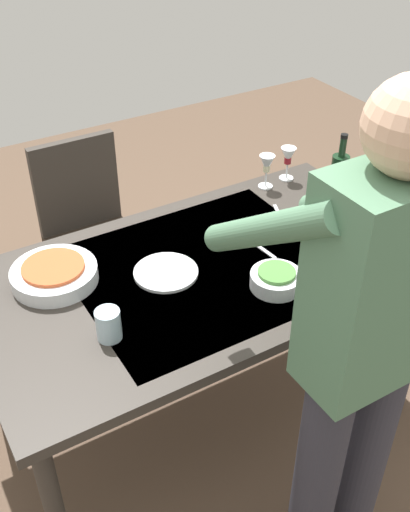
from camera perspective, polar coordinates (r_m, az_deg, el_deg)
The scene contains 15 objects.
ground_plane at distance 2.73m, azimuth -0.00°, elevation -14.01°, with size 6.00×6.00×0.00m, color brown.
dining_table at distance 2.24m, azimuth -0.00°, elevation -2.56°, with size 1.65×0.91×0.77m.
chair_near at distance 2.92m, azimuth -10.83°, elevation 2.94°, with size 0.40×0.40×0.91m.
person_server at distance 1.67m, azimuth 14.47°, elevation -7.82°, with size 0.42×0.61×1.69m.
wine_bottle at distance 2.60m, azimuth 12.36°, elevation 7.31°, with size 0.07×0.07×0.30m.
wine_glass_left at distance 2.65m, azimuth 5.78°, elevation 8.41°, with size 0.07×0.07×0.15m.
wine_glass_right at distance 2.73m, azimuth 7.75°, elevation 9.08°, with size 0.07×0.07×0.15m.
water_cup_near_left at distance 2.07m, azimuth 11.80°, elevation -2.80°, with size 0.07×0.07×0.11m, color silver.
water_cup_near_right at distance 1.91m, azimuth -9.00°, elevation -6.34°, with size 0.08×0.08×0.10m, color silver.
serving_bowl_pasta at distance 2.18m, azimuth -13.88°, elevation -1.61°, with size 0.30×0.30×0.07m.
side_bowl_salad at distance 2.10m, azimuth 6.66°, elevation -2.15°, with size 0.18×0.18×0.07m.
dinner_plate_near at distance 2.24m, azimuth 13.49°, elevation -1.20°, with size 0.23×0.23×0.01m, color silver.
dinner_plate_far at distance 2.17m, azimuth -3.67°, elevation -1.53°, with size 0.23×0.23×0.01m, color silver.
table_knife at distance 2.49m, azimuth 7.07°, elevation 3.56°, with size 0.01×0.20×0.01m, color silver.
table_fork at distance 2.30m, azimuth 5.17°, elevation 0.78°, with size 0.01×0.18×0.01m, color silver.
Camera 1 is at (0.90, 1.51, 2.09)m, focal length 42.87 mm.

